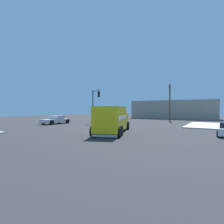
% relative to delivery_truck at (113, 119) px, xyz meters
% --- Properties ---
extents(ground_plane, '(100.00, 100.00, 0.00)m').
position_rel_delivery_truck_xyz_m(ground_plane, '(-1.88, 1.18, -1.47)').
color(ground_plane, '#2B2B2D').
extents(delivery_truck, '(5.06, 8.34, 2.81)m').
position_rel_delivery_truck_xyz_m(delivery_truck, '(0.00, 0.00, 0.00)').
color(delivery_truck, yellow).
rests_on(delivery_truck, ground).
extents(traffic_light_primary, '(3.15, 2.34, 5.94)m').
position_rel_delivery_truck_xyz_m(traffic_light_primary, '(-8.86, 8.67, 2.41)').
color(traffic_light_primary, '#38383D').
rests_on(traffic_light_primary, ground).
extents(pickup_silver, '(2.32, 5.23, 1.38)m').
position_rel_delivery_truck_xyz_m(pickup_silver, '(-14.11, 4.64, -0.74)').
color(pickup_silver, '#B7BABF').
rests_on(pickup_silver, ground).
extents(utility_pole, '(0.30, 2.20, 7.74)m').
position_rel_delivery_truck_xyz_m(utility_pole, '(0.99, 21.36, 2.54)').
color(utility_pole, brown).
rests_on(utility_pole, ground).
extents(building_backdrop, '(20.74, 6.00, 4.71)m').
position_rel_delivery_truck_xyz_m(building_backdrop, '(-0.47, 31.05, 0.89)').
color(building_backdrop, gray).
rests_on(building_backdrop, ground).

